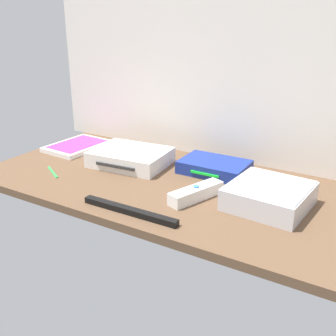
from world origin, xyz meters
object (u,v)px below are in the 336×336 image
Objects in this scene: sensor_bar at (129,211)px; stylus_pen at (53,171)px; mini_computer at (269,196)px; remote_wand at (196,193)px; network_router at (214,167)px; game_case at (77,146)px; game_console at (131,157)px.

sensor_bar is 2.67× the size of stylus_pen.
remote_wand is (-15.81, -5.02, -1.13)cm from mini_computer.
network_router is at bearing 120.02° from remote_wand.
game_case is (-66.25, 9.10, -1.88)cm from mini_computer.
game_console is at bearing 124.98° from sensor_bar.
sensor_bar is (-24.75, -19.22, -1.94)cm from mini_computer.
network_router is 1.20× the size of remote_wand.
mini_computer is at bearing 36.20° from remote_wand.
mini_computer is 1.19× the size of remote_wand.
game_case is (-23.52, 3.18, -1.44)cm from game_console.
network_router is 2.02× the size of stylus_pen.
sensor_bar is 33.57cm from stylus_pen.
stylus_pen is (9.11, -19.50, -0.41)cm from game_case.
game_case is at bearing 145.10° from sensor_bar.
sensor_bar is at bearing -31.26° from game_case.
remote_wand is (26.91, -10.94, -0.69)cm from game_console.
game_case is 2.19× the size of stylus_pen.
network_router is 17.92cm from remote_wand.
game_case reaches higher than sensor_bar.
mini_computer is at bearing 37.26° from sensor_bar.
remote_wand is 0.63× the size of sensor_bar.
mini_computer is 31.40cm from sensor_bar.
game_console reaches higher than stylus_pen.
remote_wand is (50.44, -14.12, 0.75)cm from game_case.
stylus_pen is at bearing -149.56° from network_router.
network_router reaches higher than stylus_pen.
network_router is (-19.36, 12.55, -0.94)cm from mini_computer.
game_case is 21.53cm from stylus_pen.
game_console is 23.78cm from game_case.
network_router is 32.24cm from sensor_bar.
remote_wand is 1.69× the size of stylus_pen.
network_router is 0.76× the size of sensor_bar.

